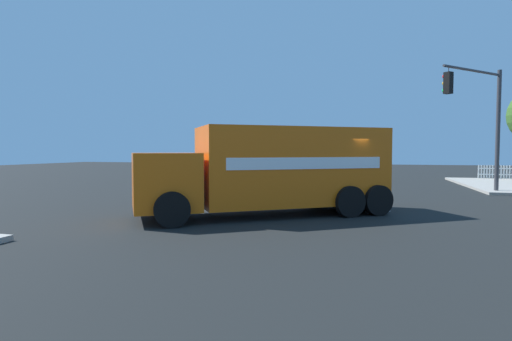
{
  "coord_description": "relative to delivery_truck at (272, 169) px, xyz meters",
  "views": [
    {
      "loc": [
        -1.14,
        14.31,
        2.12
      ],
      "look_at": [
        2.46,
        1.19,
        1.44
      ],
      "focal_mm": 28.05,
      "sensor_mm": 36.0,
      "label": 1
    }
  ],
  "objects": [
    {
      "name": "traffic_light_primary",
      "position": [
        -8.26,
        -8.47,
        2.56
      ],
      "size": [
        3.21,
        3.28,
        5.94
      ],
      "color": "#38383D",
      "rests_on": "sidewalk_corner_near"
    },
    {
      "name": "delivery_truck",
      "position": [
        0.0,
        0.0,
        0.0
      ],
      "size": [
        8.19,
        6.64,
        2.87
      ],
      "color": "orange",
      "rests_on": "ground"
    },
    {
      "name": "ground_plane",
      "position": [
        -1.81,
        -1.5,
        -1.5
      ],
      "size": [
        100.0,
        100.0,
        0.0
      ],
      "primitive_type": "plane",
      "color": "black"
    }
  ]
}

